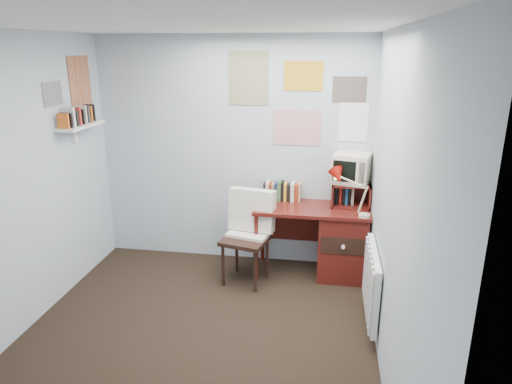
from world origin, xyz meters
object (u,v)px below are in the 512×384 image
wall_shelf (80,126)px  tv_riser (350,194)px  radiator (372,283)px  desk_lamp (366,197)px  desk_chair (245,240)px  crt_tv (352,167)px  desk (337,240)px

wall_shelf → tv_riser: bearing=10.3°
wall_shelf → radiator: bearing=-10.9°
desk_lamp → tv_riser: (-0.13, 0.33, -0.08)m
desk_chair → wall_shelf: size_ratio=1.51×
tv_riser → radiator: bearing=-80.7°
desk_chair → desk_lamp: size_ratio=2.29×
crt_tv → wall_shelf: wall_shelf is taller
desk_lamp → tv_riser: desk_lamp is taller
wall_shelf → desk_chair: bearing=2.6°
desk → wall_shelf: wall_shelf is taller
desk_lamp → radiator: bearing=-88.4°
desk_chair → wall_shelf: bearing=-164.0°
desk_chair → wall_shelf: wall_shelf is taller
desk → tv_riser: bearing=43.0°
radiator → wall_shelf: bearing=169.1°
radiator → desk_chair: bearing=152.9°
desk_chair → radiator: desk_chair is taller
desk → desk_lamp: (0.25, -0.22, 0.56)m
desk → wall_shelf: bearing=-171.6°
radiator → wall_shelf: (-2.86, 0.55, 1.20)m
desk_chair → crt_tv: 1.34m
tv_riser → radiator: (0.17, -1.04, -0.47)m
desk → desk_chair: desk_chair is taller
crt_tv → wall_shelf: 2.77m
desk_lamp → radiator: size_ratio=0.51×
desk → desk_chair: size_ratio=1.28×
crt_tv → desk_chair: bearing=-142.8°
crt_tv → radiator: crt_tv is taller
desk_lamp → wall_shelf: (-2.82, -0.16, 0.65)m
desk → radiator: size_ratio=1.50×
radiator → wall_shelf: 3.15m
desk_chair → desk_lamp: desk_lamp is taller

